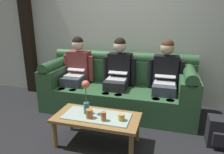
% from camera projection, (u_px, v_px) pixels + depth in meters
% --- Properties ---
extents(ground_plane, '(14.00, 14.00, 0.00)m').
position_uv_depth(ground_plane, '(94.00, 149.00, 2.46)').
color(ground_plane, black).
extents(back_wall_patterned, '(6.00, 0.12, 2.90)m').
position_uv_depth(back_wall_patterned, '(126.00, 22.00, 3.61)').
color(back_wall_patterned, silver).
rests_on(back_wall_patterned, ground_plane).
extents(timber_pillar, '(0.20, 0.20, 2.90)m').
position_uv_depth(timber_pillar, '(27.00, 22.00, 4.03)').
color(timber_pillar, black).
rests_on(timber_pillar, ground_plane).
extents(couch, '(2.48, 0.88, 0.96)m').
position_uv_depth(couch, '(118.00, 89.00, 3.43)').
color(couch, '#2D5633').
rests_on(couch, ground_plane).
extents(person_left, '(0.56, 0.67, 1.22)m').
position_uv_depth(person_left, '(77.00, 69.00, 3.55)').
color(person_left, '#383D4C').
rests_on(person_left, ground_plane).
extents(person_middle, '(0.56, 0.67, 1.22)m').
position_uv_depth(person_middle, '(118.00, 72.00, 3.35)').
color(person_middle, '#232326').
rests_on(person_middle, ground_plane).
extents(person_right, '(0.56, 0.67, 1.22)m').
position_uv_depth(person_right, '(165.00, 76.00, 3.15)').
color(person_right, '#383D4C').
rests_on(person_right, ground_plane).
extents(coffee_table, '(1.04, 0.51, 0.39)m').
position_uv_depth(coffee_table, '(97.00, 120.00, 2.48)').
color(coffee_table, olive).
rests_on(coffee_table, ground_plane).
extents(flower_vase, '(0.09, 0.09, 0.42)m').
position_uv_depth(flower_vase, '(86.00, 95.00, 2.45)').
color(flower_vase, '#336672').
rests_on(flower_vase, coffee_table).
extents(cup_near_left, '(0.08, 0.08, 0.08)m').
position_uv_depth(cup_near_left, '(121.00, 117.00, 2.34)').
color(cup_near_left, gold).
rests_on(cup_near_left, coffee_table).
extents(cup_near_right, '(0.08, 0.08, 0.11)m').
position_uv_depth(cup_near_right, '(89.00, 114.00, 2.39)').
color(cup_near_right, '#B26633').
rests_on(cup_near_right, coffee_table).
extents(cup_far_center, '(0.06, 0.06, 0.11)m').
position_uv_depth(cup_far_center, '(104.00, 116.00, 2.33)').
color(cup_far_center, '#B26633').
rests_on(cup_far_center, coffee_table).
extents(backpack_right, '(0.32, 0.26, 0.37)m').
position_uv_depth(backpack_right, '(221.00, 132.00, 2.48)').
color(backpack_right, black).
rests_on(backpack_right, ground_plane).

